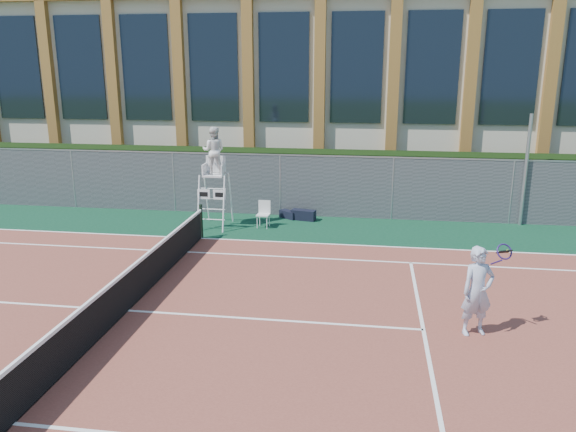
# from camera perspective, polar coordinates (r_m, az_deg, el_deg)

# --- Properties ---
(ground) EXTENTS (120.00, 120.00, 0.00)m
(ground) POSITION_cam_1_polar(r_m,az_deg,el_deg) (13.08, -15.97, -9.35)
(ground) COLOR #233814
(apron) EXTENTS (36.00, 20.00, 0.01)m
(apron) POSITION_cam_1_polar(r_m,az_deg,el_deg) (13.92, -14.30, -7.70)
(apron) COLOR #0B321F
(apron) RESTS_ON ground
(tennis_court) EXTENTS (23.77, 10.97, 0.02)m
(tennis_court) POSITION_cam_1_polar(r_m,az_deg,el_deg) (13.07, -15.98, -9.27)
(tennis_court) COLOR brown
(tennis_court) RESTS_ON apron
(tennis_net) EXTENTS (0.10, 11.30, 1.10)m
(tennis_net) POSITION_cam_1_polar(r_m,az_deg,el_deg) (12.88, -16.14, -7.16)
(tennis_net) COLOR black
(tennis_net) RESTS_ON ground
(fence) EXTENTS (40.00, 0.06, 2.20)m
(fence) POSITION_cam_1_polar(r_m,az_deg,el_deg) (20.70, -6.28, 3.25)
(fence) COLOR #595E60
(fence) RESTS_ON ground
(hedge) EXTENTS (40.00, 1.40, 2.20)m
(hedge) POSITION_cam_1_polar(r_m,az_deg,el_deg) (21.84, -5.49, 3.88)
(hedge) COLOR black
(hedge) RESTS_ON ground
(building) EXTENTS (45.00, 10.60, 8.22)m
(building) POSITION_cam_1_polar(r_m,az_deg,el_deg) (29.24, -1.84, 12.72)
(building) COLOR beige
(building) RESTS_ON ground
(steel_pole) EXTENTS (0.12, 0.12, 3.78)m
(steel_pole) POSITION_cam_1_polar(r_m,az_deg,el_deg) (20.45, 22.99, 4.26)
(steel_pole) COLOR #9EA0A5
(steel_pole) RESTS_ON ground
(umpire_chair) EXTENTS (0.95, 1.46, 3.40)m
(umpire_chair) POSITION_cam_1_polar(r_m,az_deg,el_deg) (18.78, -7.55, 6.31)
(umpire_chair) COLOR white
(umpire_chair) RESTS_ON ground
(plastic_chair) EXTENTS (0.44, 0.44, 0.89)m
(plastic_chair) POSITION_cam_1_polar(r_m,az_deg,el_deg) (18.91, -2.47, 0.45)
(plastic_chair) COLOR silver
(plastic_chair) RESTS_ON apron
(sports_bag_near) EXTENTS (0.90, 0.50, 0.36)m
(sports_bag_near) POSITION_cam_1_polar(r_m,az_deg,el_deg) (19.82, 1.58, 0.11)
(sports_bag_near) COLOR black
(sports_bag_near) RESTS_ON apron
(sports_bag_far) EXTENTS (0.73, 0.64, 0.27)m
(sports_bag_far) POSITION_cam_1_polar(r_m,az_deg,el_deg) (20.05, 0.07, 0.16)
(sports_bag_far) COLOR black
(sports_bag_far) RESTS_ON apron
(tennis_player) EXTENTS (1.07, 0.78, 1.84)m
(tennis_player) POSITION_cam_1_polar(r_m,az_deg,el_deg) (11.82, 18.71, -7.22)
(tennis_player) COLOR #AEB8D1
(tennis_player) RESTS_ON tennis_court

